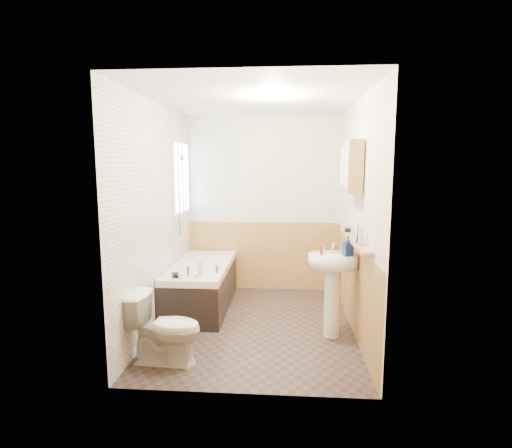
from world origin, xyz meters
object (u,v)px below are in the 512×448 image
object	(u,v)px
bathtub	(202,284)
medicine_cabinet	(351,167)
pine_shelf	(354,240)
toilet	(165,328)
sink	(333,278)

from	to	relation	value
bathtub	medicine_cabinet	distance (m)	2.39
bathtub	medicine_cabinet	bearing A→B (deg)	-20.46
pine_shelf	medicine_cabinet	xyz separation A→B (m)	(-0.03, 0.14, 0.74)
bathtub	pine_shelf	world-z (taller)	pine_shelf
bathtub	pine_shelf	size ratio (longest dim) A/B	1.12
toilet	medicine_cabinet	world-z (taller)	medicine_cabinet
bathtub	pine_shelf	distance (m)	2.08
pine_shelf	toilet	bearing A→B (deg)	-159.12
sink	pine_shelf	size ratio (longest dim) A/B	0.71
pine_shelf	sink	bearing A→B (deg)	178.96
toilet	bathtub	bearing A→B (deg)	1.85
toilet	medicine_cabinet	distance (m)	2.45
toilet	sink	size ratio (longest dim) A/B	0.66
pine_shelf	bathtub	bearing A→B (deg)	155.88
medicine_cabinet	sink	bearing A→B (deg)	-141.10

